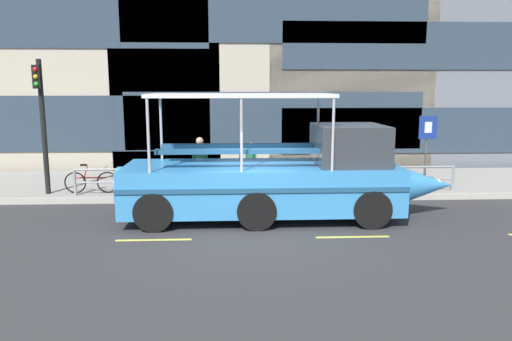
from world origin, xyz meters
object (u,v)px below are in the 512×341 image
parking_sign (427,140)px  duck_tour_boat (281,179)px  pedestrian_mid_right (200,158)px  pedestrian_near_bow (340,157)px  leaned_bicycle (91,182)px  pedestrian_mid_left (251,160)px  traffic_light_pole (42,114)px

parking_sign → duck_tour_boat: bearing=-152.8°
duck_tour_boat → pedestrian_mid_right: bearing=129.3°
pedestrian_near_bow → pedestrian_mid_right: pedestrian_mid_right is taller
leaned_bicycle → parking_sign: bearing=0.0°
leaned_bicycle → pedestrian_mid_left: pedestrian_mid_left is taller
duck_tour_boat → pedestrian_mid_left: (-0.69, 3.63, -0.02)m
traffic_light_pole → pedestrian_near_bow: bearing=7.4°
pedestrian_near_bow → leaned_bicycle: bearing=-171.7°
parking_sign → pedestrian_mid_left: size_ratio=1.64×
duck_tour_boat → pedestrian_mid_left: bearing=100.8°
pedestrian_mid_left → pedestrian_mid_right: bearing=-158.2°
pedestrian_mid_left → pedestrian_near_bow: bearing=4.1°
leaned_bicycle → pedestrian_mid_right: pedestrian_mid_right is taller
pedestrian_near_bow → parking_sign: bearing=-24.9°
parking_sign → pedestrian_mid_left: 5.95m
pedestrian_mid_left → traffic_light_pole: bearing=-171.0°
leaned_bicycle → pedestrian_near_bow: 8.53m
parking_sign → pedestrian_near_bow: (-2.63, 1.22, -0.72)m
traffic_light_pole → pedestrian_mid_left: traffic_light_pole is taller
pedestrian_mid_right → traffic_light_pole: bearing=-175.8°
traffic_light_pole → parking_sign: traffic_light_pole is taller
leaned_bicycle → pedestrian_near_bow: (8.42, 1.22, 0.59)m
duck_tour_boat → pedestrian_near_bow: (2.50, 3.86, 0.04)m
pedestrian_near_bow → duck_tour_boat: bearing=-122.9°
pedestrian_mid_left → pedestrian_mid_right: 1.86m
leaned_bicycle → duck_tour_boat: bearing=-24.0°
pedestrian_near_bow → pedestrian_mid_right: bearing=-169.4°
duck_tour_boat → pedestrian_mid_right: (-2.41, 2.94, 0.14)m
duck_tour_boat → leaned_bicycle: bearing=156.0°
parking_sign → pedestrian_mid_left: parking_sign is taller
traffic_light_pole → leaned_bicycle: (1.40, 0.06, -2.21)m
pedestrian_mid_left → pedestrian_mid_right: pedestrian_mid_right is taller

